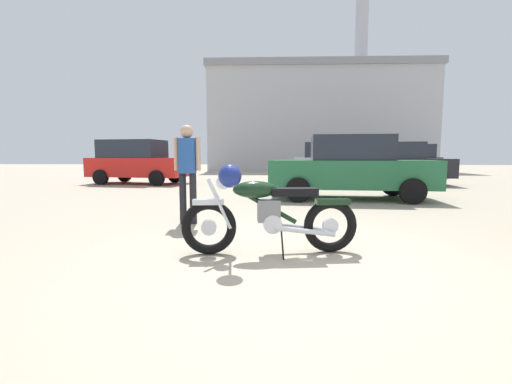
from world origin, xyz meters
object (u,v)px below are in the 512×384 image
at_px(vintage_motorcycle, 266,213).
at_px(dark_sedan_left, 392,159).
at_px(blue_hatchback_right, 350,168).
at_px(white_estate_far, 334,160).
at_px(bystander, 187,164).
at_px(pale_sedan_back, 137,161).
at_px(red_hatchback_near, 393,164).

bearing_deg(vintage_motorcycle, dark_sedan_left, -120.14).
distance_m(blue_hatchback_right, white_estate_far, 7.68).
relative_size(vintage_motorcycle, bystander, 1.25).
bearing_deg(bystander, dark_sedan_left, -26.46).
bearing_deg(blue_hatchback_right, pale_sedan_back, 153.06).
relative_size(white_estate_far, red_hatchback_near, 0.94).
bearing_deg(dark_sedan_left, blue_hatchback_right, 71.31).
bearing_deg(pale_sedan_back, vintage_motorcycle, -52.18).
xyz_separation_m(blue_hatchback_right, white_estate_far, (0.80, 7.64, 0.08)).
bearing_deg(white_estate_far, blue_hatchback_right, -88.39).
xyz_separation_m(bystander, pale_sedan_back, (-4.26, 8.04, -0.10)).
distance_m(pale_sedan_back, white_estate_far, 9.05).
bearing_deg(blue_hatchback_right, red_hatchback_near, 63.81).
height_order(pale_sedan_back, white_estate_far, same).
distance_m(vintage_motorcycle, bystander, 2.28).
xyz_separation_m(blue_hatchback_right, dark_sedan_left, (4.21, 9.62, 0.10)).
bearing_deg(pale_sedan_back, blue_hatchback_right, -22.43).
height_order(vintage_motorcycle, blue_hatchback_right, blue_hatchback_right).
xyz_separation_m(vintage_motorcycle, blue_hatchback_right, (2.03, 5.30, 0.34)).
bearing_deg(vintage_motorcycle, white_estate_far, -109.78).
distance_m(pale_sedan_back, red_hatchback_near, 10.34).
xyz_separation_m(vintage_motorcycle, white_estate_far, (2.83, 12.95, 0.43)).
xyz_separation_m(pale_sedan_back, red_hatchback_near, (10.34, 0.24, -0.08)).
bearing_deg(dark_sedan_left, pale_sedan_back, 28.36).
distance_m(vintage_motorcycle, red_hatchback_near, 11.06).
distance_m(bystander, dark_sedan_left, 15.23).
height_order(dark_sedan_left, red_hatchback_near, dark_sedan_left).
relative_size(bystander, blue_hatchback_right, 0.39).
bearing_deg(bystander, white_estate_far, -17.03).
height_order(bystander, blue_hatchback_right, blue_hatchback_right).
bearing_deg(white_estate_far, dark_sedan_left, 37.66).
bearing_deg(red_hatchback_near, pale_sedan_back, -173.80).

